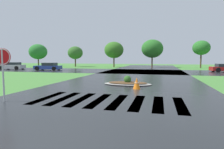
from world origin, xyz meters
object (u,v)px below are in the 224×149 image
(car_white_sedan, at_px, (12,66))
(traffic_cone, at_px, (137,83))
(median_island, at_px, (128,83))
(car_silver_hatch, at_px, (48,67))
(stop_sign, at_px, (2,62))

(car_white_sedan, height_order, traffic_cone, car_white_sedan)
(median_island, distance_m, car_silver_hatch, 20.63)
(car_white_sedan, distance_m, car_silver_hatch, 7.10)
(stop_sign, xyz_separation_m, median_island, (4.55, 6.83, -1.66))
(car_white_sedan, xyz_separation_m, car_silver_hatch, (7.10, -0.08, -0.02))
(median_island, xyz_separation_m, car_white_sedan, (-22.50, 13.78, 0.46))
(stop_sign, bearing_deg, traffic_cone, 28.43)
(traffic_cone, bearing_deg, car_white_sedan, 146.21)
(traffic_cone, bearing_deg, stop_sign, -137.73)
(car_white_sedan, relative_size, traffic_cone, 5.71)
(median_island, height_order, traffic_cone, traffic_cone)
(median_island, xyz_separation_m, traffic_cone, (0.91, -1.88, 0.23))
(median_island, bearing_deg, car_silver_hatch, 138.35)
(stop_sign, xyz_separation_m, car_silver_hatch, (-10.86, 20.54, -1.22))
(stop_sign, distance_m, traffic_cone, 7.50)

